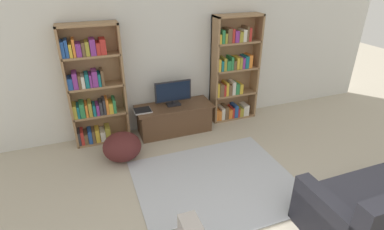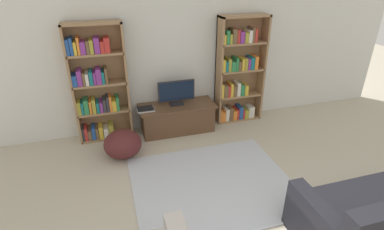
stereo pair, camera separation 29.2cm
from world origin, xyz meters
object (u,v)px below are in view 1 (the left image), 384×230
at_px(tv_stand, 174,118).
at_px(laptop, 143,110).
at_px(bookshelf_right, 233,72).
at_px(beanbag_ottoman, 122,147).
at_px(bookshelf_left, 93,88).
at_px(television, 173,93).

distance_m(tv_stand, laptop, 0.63).
distance_m(bookshelf_right, beanbag_ottoman, 2.46).
xyz_separation_m(bookshelf_left, laptop, (0.73, -0.19, -0.44)).
xyz_separation_m(bookshelf_left, tv_stand, (1.30, -0.15, -0.71)).
bearing_deg(bookshelf_right, television, -174.03).
distance_m(bookshelf_left, tv_stand, 1.49).
distance_m(tv_stand, beanbag_ottoman, 1.17).
bearing_deg(laptop, television, 5.83).
bearing_deg(bookshelf_left, bookshelf_right, -0.03).
xyz_separation_m(laptop, beanbag_ottoman, (-0.46, -0.52, -0.31)).
bearing_deg(tv_stand, bookshelf_left, 173.23).
relative_size(bookshelf_right, tv_stand, 1.47).
distance_m(bookshelf_right, television, 1.24).
xyz_separation_m(bookshelf_left, bookshelf_right, (2.52, -0.00, -0.02)).
bearing_deg(bookshelf_left, tv_stand, -6.77).
bearing_deg(laptop, bookshelf_left, 165.68).
bearing_deg(television, laptop, -174.17).
distance_m(television, laptop, 0.61).
xyz_separation_m(bookshelf_left, television, (1.30, -0.13, -0.22)).
height_order(bookshelf_right, beanbag_ottoman, bookshelf_right).
distance_m(laptop, beanbag_ottoman, 0.76).
bearing_deg(bookshelf_right, bookshelf_left, 179.97).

